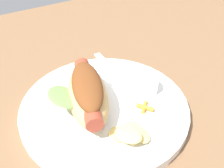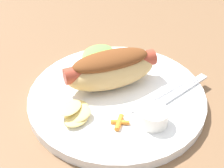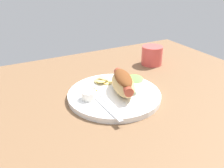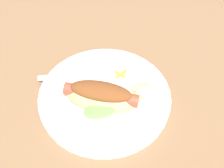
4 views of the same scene
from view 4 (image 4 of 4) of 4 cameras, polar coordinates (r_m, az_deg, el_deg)
ground_plane at (r=74.82cm, az=-2.73°, el=-1.05°), size 120.00×90.00×1.80cm
plate at (r=71.29cm, az=-1.18°, el=-2.37°), size 28.02×28.02×1.60cm
hot_dog at (r=66.51cm, az=-1.76°, el=-2.09°), size 11.45×15.84×6.03cm
sauce_ramekin at (r=75.08cm, az=-1.55°, el=3.55°), size 4.24×4.24×2.39cm
fork at (r=74.46cm, az=-6.77°, el=1.45°), size 1.74×14.32×0.40cm
knife at (r=73.25cm, az=-5.72°, el=0.48°), size 1.63×13.68×0.36cm
chips_pile at (r=70.72cm, az=5.20°, el=-1.10°), size 5.62×5.92×1.96cm
carrot_garnish at (r=74.02cm, az=1.59°, el=1.69°), size 2.35×2.77×0.76cm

